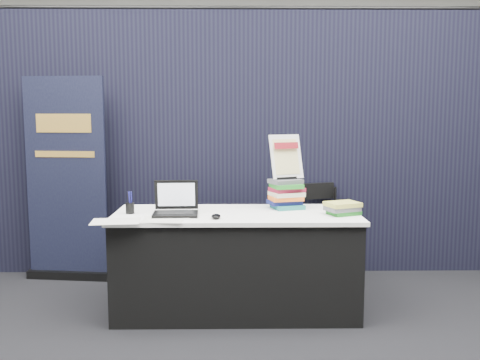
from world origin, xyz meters
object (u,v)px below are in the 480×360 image
book_stack_short (342,208)px  info_sign (286,157)px  stacking_chair (317,227)px  display_table (236,262)px  laptop (176,207)px  book_stack_tall (286,194)px  pullup_banner (67,191)px

book_stack_short → info_sign: 0.59m
book_stack_short → stacking_chair: stacking_chair is taller
info_sign → stacking_chair: (0.34, 0.57, -0.67)m
display_table → laptop: bearing=-171.3°
laptop → book_stack_short: laptop is taller
book_stack_tall → book_stack_short: book_stack_tall is taller
laptop → pullup_banner: bearing=137.8°
book_stack_tall → pullup_banner: size_ratio=0.16×
display_table → book_stack_short: book_stack_short is taller
book_stack_tall → stacking_chair: (0.34, 0.60, -0.39)m
display_table → laptop: size_ratio=5.48×
pullup_banner → stacking_chair: 2.25m
stacking_chair → book_stack_short: bearing=-104.8°
laptop → book_stack_short: (1.21, -0.02, -0.01)m
display_table → stacking_chair: 1.07m
info_sign → pullup_banner: size_ratio=0.20×
book_stack_tall → laptop: bearing=-163.4°
display_table → pullup_banner: pullup_banner is taller
info_sign → pullup_banner: pullup_banner is taller
display_table → book_stack_tall: size_ratio=6.35×
laptop → pullup_banner: pullup_banner is taller
book_stack_tall → info_sign: size_ratio=0.80×
laptop → book_stack_short: size_ratio=1.28×
display_table → laptop: 0.62m
info_sign → pullup_banner: (-1.89, 0.60, -0.35)m
book_stack_short → pullup_banner: pullup_banner is taller
book_stack_tall → stacking_chair: bearing=60.3°
book_stack_tall → stacking_chair: 0.79m
pullup_banner → display_table: bearing=-21.6°
laptop → stacking_chair: 1.47m
info_sign → laptop: bearing=175.7°
stacking_chair → book_stack_tall: bearing=-137.4°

